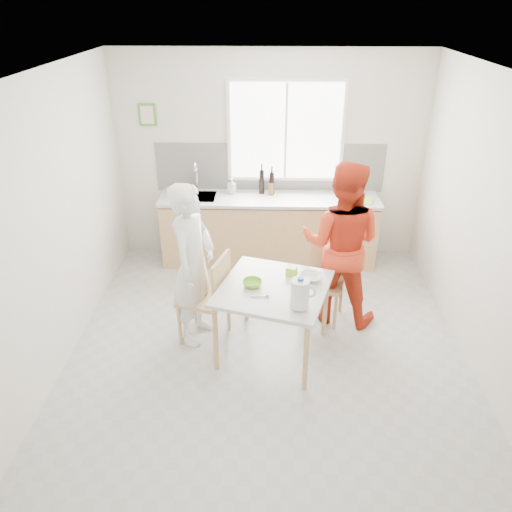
{
  "coord_description": "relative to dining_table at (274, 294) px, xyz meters",
  "views": [
    {
      "loc": [
        -0.0,
        -4.1,
        3.27
      ],
      "look_at": [
        -0.12,
        0.2,
        0.98
      ],
      "focal_mm": 35.0,
      "sensor_mm": 36.0,
      "label": 1
    }
  ],
  "objects": [
    {
      "name": "bowl_white",
      "position": [
        0.36,
        0.15,
        0.11
      ],
      "size": [
        0.27,
        0.27,
        0.05
      ],
      "primitive_type": "imported",
      "rotation": [
        0.0,
        0.0,
        -0.29
      ],
      "color": "white",
      "rests_on": "dining_table"
    },
    {
      "name": "person_white",
      "position": [
        -0.81,
        0.24,
        0.17
      ],
      "size": [
        0.57,
        0.72,
        1.72
      ],
      "primitive_type": "imported",
      "rotation": [
        0.0,
        0.0,
        1.28
      ],
      "color": "white",
      "rests_on": "ground"
    },
    {
      "name": "wine_bottle_b",
      "position": [
        -0.03,
        2.08,
        0.38
      ],
      "size": [
        0.07,
        0.07,
        0.3
      ],
      "primitive_type": "cylinder",
      "color": "black",
      "rests_on": "kitchen_counter"
    },
    {
      "name": "picture_frame",
      "position": [
        -1.61,
        2.25,
        1.21
      ],
      "size": [
        0.22,
        0.03,
        0.28
      ],
      "color": "#56873D",
      "rests_on": "room_shell"
    },
    {
      "name": "spoon",
      "position": [
        -0.14,
        -0.19,
        0.09
      ],
      "size": [
        0.16,
        0.02,
        0.01
      ],
      "primitive_type": "cylinder",
      "rotation": [
        0.0,
        1.57,
        0.05
      ],
      "color": "#A5A5AA",
      "rests_on": "dining_table"
    },
    {
      "name": "soap_bottle",
      "position": [
        -0.55,
        2.12,
        0.33
      ],
      "size": [
        0.12,
        0.12,
        0.2
      ],
      "primitive_type": "imported",
      "rotation": [
        0.0,
        0.0,
        -0.33
      ],
      "color": "#999999",
      "rests_on": "kitchen_counter"
    },
    {
      "name": "person_red",
      "position": [
        0.71,
        0.66,
        0.22
      ],
      "size": [
        1.04,
        0.91,
        1.81
      ],
      "primitive_type": "imported",
      "rotation": [
        0.0,
        0.0,
        2.85
      ],
      "color": "red",
      "rests_on": "ground"
    },
    {
      "name": "green_box",
      "position": [
        0.18,
        0.24,
        0.12
      ],
      "size": [
        0.12,
        0.12,
        0.09
      ],
      "primitive_type": "cube",
      "rotation": [
        0.0,
        0.0,
        -0.29
      ],
      "color": "#B2D731",
      "rests_on": "dining_table"
    },
    {
      "name": "cutting_board",
      "position": [
        1.09,
        1.89,
        0.24
      ],
      "size": [
        0.41,
        0.35,
        0.01
      ],
      "primitive_type": "cube",
      "rotation": [
        0.0,
        0.0,
        -0.35
      ],
      "color": "#9FD631",
      "rests_on": "kitchen_counter"
    },
    {
      "name": "window",
      "position": [
        0.14,
        2.25,
        1.01
      ],
      "size": [
        1.5,
        0.06,
        1.3
      ],
      "color": "white",
      "rests_on": "room_shell"
    },
    {
      "name": "kitchen_counter",
      "position": [
        -0.06,
        1.97,
        -0.27
      ],
      "size": [
        2.84,
        0.64,
        1.37
      ],
      "color": "tan",
      "rests_on": "ground"
    },
    {
      "name": "bowl_green",
      "position": [
        -0.21,
        0.01,
        0.11
      ],
      "size": [
        0.23,
        0.23,
        0.06
      ],
      "primitive_type": "imported",
      "rotation": [
        0.0,
        0.0,
        -0.29
      ],
      "color": "#7DC02C",
      "rests_on": "dining_table"
    },
    {
      "name": "chair_far",
      "position": [
        0.57,
        0.68,
        -0.19
      ],
      "size": [
        0.52,
        0.52,
        0.91
      ],
      "rotation": [
        0.0,
        0.0,
        -0.29
      ],
      "color": "tan",
      "rests_on": "ground"
    },
    {
      "name": "chair_left",
      "position": [
        -0.65,
        0.2,
        -0.15
      ],
      "size": [
        0.57,
        0.57,
        0.98
      ],
      "rotation": [
        0.0,
        0.0,
        -1.87
      ],
      "color": "tan",
      "rests_on": "ground"
    },
    {
      "name": "wine_bottle_a",
      "position": [
        -0.16,
        2.11,
        0.39
      ],
      "size": [
        0.07,
        0.07,
        0.32
      ],
      "primitive_type": "cylinder",
      "color": "black",
      "rests_on": "kitchen_counter"
    },
    {
      "name": "jar_amber",
      "position": [
        -0.03,
        2.05,
        0.31
      ],
      "size": [
        0.06,
        0.06,
        0.16
      ],
      "primitive_type": "cylinder",
      "color": "brown",
      "rests_on": "kitchen_counter"
    },
    {
      "name": "backsplash",
      "position": [
        -0.06,
        2.26,
        0.54
      ],
      "size": [
        3.0,
        0.02,
        0.65
      ],
      "primitive_type": "cube",
      "color": "white",
      "rests_on": "room_shell"
    },
    {
      "name": "milk_jug",
      "position": [
        0.23,
        -0.36,
        0.24
      ],
      "size": [
        0.23,
        0.17,
        0.29
      ],
      "rotation": [
        0.0,
        0.0,
        -0.29
      ],
      "color": "white",
      "rests_on": "dining_table"
    },
    {
      "name": "room_shell",
      "position": [
        -0.06,
        0.02,
        0.96
      ],
      "size": [
        4.5,
        4.5,
        4.5
      ],
      "color": "silver",
      "rests_on": "ground"
    },
    {
      "name": "dining_table",
      "position": [
        0.0,
        0.0,
        0.0
      ],
      "size": [
        1.24,
        1.24,
        0.77
      ],
      "rotation": [
        0.0,
        0.0,
        -0.29
      ],
      "color": "silver",
      "rests_on": "ground"
    },
    {
      "name": "ground",
      "position": [
        -0.06,
        0.02,
        -0.69
      ],
      "size": [
        4.5,
        4.5,
        0.0
      ],
      "primitive_type": "plane",
      "color": "#B7B7B2",
      "rests_on": "ground"
    }
  ]
}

